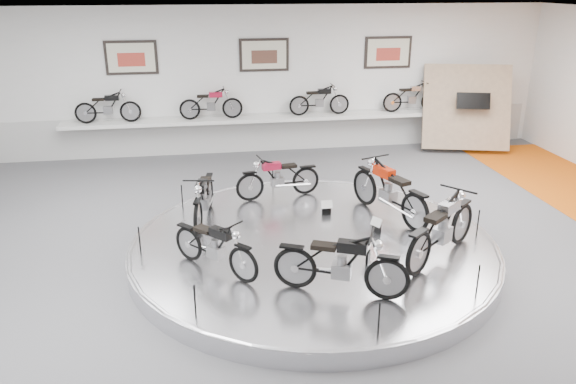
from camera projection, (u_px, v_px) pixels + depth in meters
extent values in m
plane|color=#555558|center=(316.00, 263.00, 9.71)|extent=(16.00, 16.00, 0.00)
plane|color=white|center=(321.00, 23.00, 8.30)|extent=(16.00, 16.00, 0.00)
plane|color=white|center=(264.00, 81.00, 15.47)|extent=(16.00, 0.00, 16.00)
cube|color=#BCBCBA|center=(265.00, 132.00, 15.96)|extent=(15.68, 0.04, 1.10)
cylinder|color=silver|center=(313.00, 248.00, 9.94)|extent=(6.40, 6.40, 0.30)
torus|color=#B2B2BA|center=(313.00, 242.00, 9.89)|extent=(6.40, 6.40, 0.10)
cube|color=silver|center=(266.00, 119.00, 15.54)|extent=(11.00, 0.55, 0.10)
cube|color=beige|center=(131.00, 58.00, 14.65)|extent=(1.35, 0.06, 0.88)
cube|color=beige|center=(264.00, 55.00, 15.18)|extent=(1.35, 0.06, 0.88)
cube|color=beige|center=(388.00, 52.00, 15.71)|extent=(1.35, 0.06, 0.88)
cube|color=tan|center=(466.00, 107.00, 15.75)|extent=(2.56, 1.52, 2.30)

